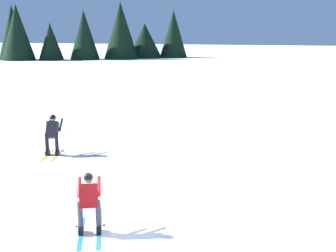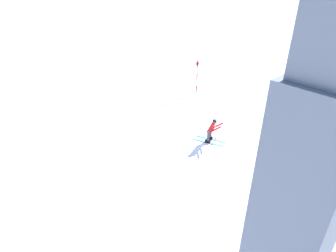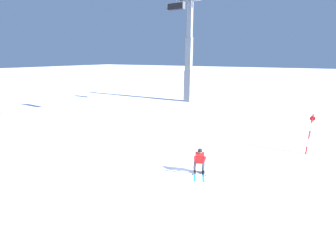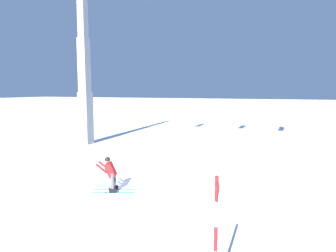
# 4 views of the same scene
# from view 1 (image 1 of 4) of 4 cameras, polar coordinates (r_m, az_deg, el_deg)

# --- Properties ---
(ground_plane) EXTENTS (260.00, 260.00, 0.00)m
(ground_plane) POSITION_cam_1_polar(r_m,az_deg,el_deg) (11.07, -5.73, -12.23)
(ground_plane) COLOR white
(skier_carving_main) EXTENTS (1.76, 1.14, 1.50)m
(skier_carving_main) POSITION_cam_1_polar(r_m,az_deg,el_deg) (10.35, -10.35, -9.49)
(skier_carving_main) COLOR #198CCC
(skier_carving_main) RESTS_ON ground_plane
(skier_distant_uphill) EXTENTS (1.74, 0.94, 1.63)m
(skier_distant_uphill) POSITION_cam_1_polar(r_m,az_deg,el_deg) (16.93, -14.95, -0.73)
(skier_distant_uphill) COLOR yellow
(skier_distant_uphill) RESTS_ON ground_plane
(tree_line_ridge) EXTENTS (17.96, 27.77, 9.10)m
(tree_line_ridge) POSITION_cam_1_polar(r_m,az_deg,el_deg) (72.68, -10.20, 11.79)
(tree_line_ridge) COLOR black
(tree_line_ridge) RESTS_ON ground_plane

